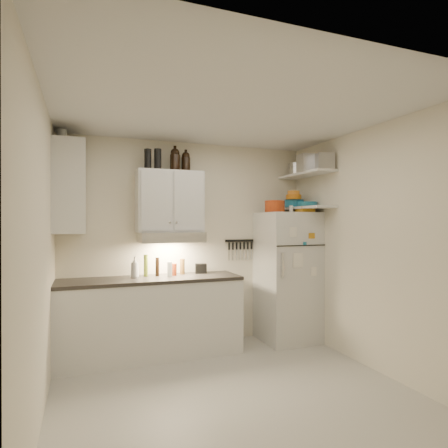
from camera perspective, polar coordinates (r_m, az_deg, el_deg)
name	(u,v)px	position (r m, az deg, el deg)	size (l,w,h in m)	color
floor	(233,393)	(3.80, 1.38, -24.34)	(3.20, 3.00, 0.02)	#B6B2A8
ceiling	(233,110)	(3.60, 1.39, 17.03)	(3.20, 3.00, 0.02)	silver
back_wall	(190,243)	(4.89, -5.28, -2.90)	(3.20, 0.02, 2.60)	beige
left_wall	(40,257)	(3.23, -26.27, -4.57)	(0.02, 3.00, 2.60)	beige
right_wall	(372,247)	(4.33, 21.59, -3.33)	(0.02, 3.00, 2.60)	beige
base_cabinet	(151,319)	(4.60, -11.03, -13.96)	(2.10, 0.60, 0.88)	silver
countertop	(151,279)	(4.51, -11.03, -8.28)	(2.10, 0.62, 0.04)	#2B2725
upper_cabinet	(170,202)	(4.65, -8.28, 3.40)	(0.80, 0.33, 0.75)	silver
side_cabinet	(69,187)	(4.42, -22.49, 5.18)	(0.33, 0.55, 1.00)	silver
range_hood	(171,237)	(4.58, -8.10, -1.99)	(0.76, 0.46, 0.12)	silver
fridge	(287,276)	(5.10, 9.62, -7.86)	(0.70, 0.68, 1.70)	silver
shelf_hi	(306,174)	(5.08, 12.37, 7.38)	(0.30, 0.95, 0.03)	silver
shelf_lo	(306,208)	(5.04, 12.37, 2.42)	(0.30, 0.95, 0.03)	silver
knife_strip	(240,241)	(5.10, 2.42, -2.55)	(0.42, 0.02, 0.03)	black
dutch_oven	(275,207)	(4.90, 7.74, 2.66)	(0.26, 0.26, 0.15)	#9B3212
book_stack	(305,209)	(4.98, 12.21, 2.19)	(0.18, 0.23, 0.08)	#BF7F17
spice_jar	(291,209)	(4.95, 10.19, 2.27)	(0.05, 0.05, 0.09)	silver
stock_pot	(297,170)	(5.38, 11.12, 8.10)	(0.25, 0.25, 0.18)	silver
tin_a	(307,163)	(4.94, 12.60, 9.04)	(0.22, 0.20, 0.22)	#AAAAAD
tin_b	(324,162)	(4.85, 15.05, 9.12)	(0.20, 0.20, 0.20)	#AAAAAD
bowl_teal	(294,204)	(5.21, 10.65, 3.09)	(0.26, 0.26, 0.10)	#1A6B8F
bowl_orange	(294,197)	(5.14, 10.56, 4.05)	(0.21, 0.21, 0.06)	#C16712
bowl_yellow	(294,193)	(5.15, 10.56, 4.69)	(0.16, 0.16, 0.05)	orange
plates	(307,204)	(5.06, 12.55, 2.95)	(0.26, 0.26, 0.07)	#1A6B8F
growler_a	(175,159)	(4.71, -7.48, 9.72)	(0.12, 0.12, 0.29)	black
growler_b	(186,162)	(4.78, -5.84, 9.41)	(0.11, 0.11, 0.26)	black
thermos_a	(158,159)	(4.61, -10.06, 9.68)	(0.09, 0.09, 0.25)	black
thermos_b	(148,159)	(4.60, -11.54, 9.65)	(0.08, 0.08, 0.24)	black
side_jar	(62,136)	(4.57, -23.49, 12.21)	(0.10, 0.10, 0.14)	silver
soap_bottle	(135,266)	(4.50, -13.45, -6.26)	(0.11, 0.11, 0.28)	silver
pepper_mill	(182,267)	(4.74, -6.37, -6.46)	(0.06, 0.06, 0.19)	brown
oil_bottle	(146,266)	(4.60, -11.83, -6.21)	(0.05, 0.05, 0.26)	#586C1B
vinegar_bottle	(157,267)	(4.60, -10.12, -6.44)	(0.05, 0.05, 0.23)	black
clear_bottle	(170,269)	(4.54, -8.27, -6.83)	(0.06, 0.06, 0.18)	silver
red_jar	(174,269)	(4.64, -7.67, -6.88)	(0.07, 0.07, 0.15)	#9B3212
caddy	(201,268)	(4.80, -3.55, -6.78)	(0.14, 0.10, 0.12)	black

